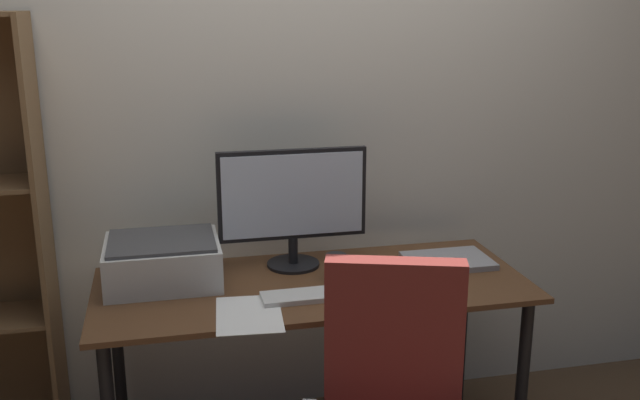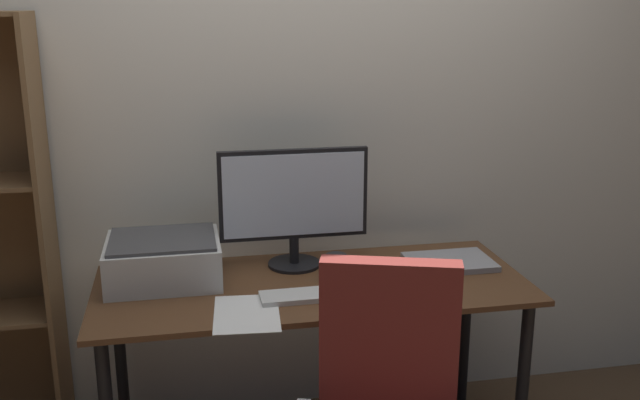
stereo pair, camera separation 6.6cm
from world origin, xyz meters
TOP-DOWN VIEW (x-y plane):
  - back_wall at (0.00, 0.49)m, footprint 6.40×0.10m
  - desk at (0.00, 0.00)m, footprint 1.54×0.65m
  - monitor at (-0.04, 0.18)m, footprint 0.56×0.20m
  - keyboard at (-0.06, -0.14)m, footprint 0.29×0.11m
  - mouse at (0.15, -0.13)m, footprint 0.07×0.10m
  - coffee_mug at (0.09, 0.02)m, footprint 0.09×0.08m
  - laptop at (0.55, 0.07)m, footprint 0.32×0.23m
  - printer at (-0.52, 0.12)m, footprint 0.40×0.34m
  - paper_sheet at (-0.26, -0.22)m, footprint 0.23×0.31m

SIDE VIEW (x-z plane):
  - desk at x=0.00m, z-range 0.28..1.02m
  - paper_sheet at x=-0.26m, z-range 0.74..0.74m
  - keyboard at x=-0.06m, z-range 0.74..0.76m
  - laptop at x=0.55m, z-range 0.74..0.76m
  - mouse at x=0.15m, z-range 0.74..0.77m
  - coffee_mug at x=0.09m, z-range 0.74..0.83m
  - printer at x=-0.52m, z-range 0.74..0.90m
  - monitor at x=-0.04m, z-range 0.77..1.22m
  - back_wall at x=0.00m, z-range 0.00..2.60m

